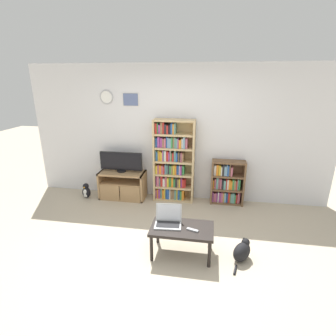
{
  "coord_description": "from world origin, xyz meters",
  "views": [
    {
      "loc": [
        0.67,
        -3.02,
        2.33
      ],
      "look_at": [
        -0.01,
        1.05,
        0.91
      ],
      "focal_mm": 28.0,
      "sensor_mm": 36.0,
      "label": 1
    }
  ],
  "objects_px": {
    "television": "(121,162)",
    "remote_near_laptop": "(192,230)",
    "bookshelf_tall": "(172,162)",
    "laptop": "(168,220)",
    "cat": "(242,251)",
    "tv_stand": "(123,185)",
    "bookshelf_short": "(226,183)",
    "coffee_table": "(182,231)",
    "penguin_figurine": "(86,191)"
  },
  "relations": [
    {
      "from": "bookshelf_tall",
      "to": "remote_near_laptop",
      "type": "height_order",
      "value": "bookshelf_tall"
    },
    {
      "from": "bookshelf_short",
      "to": "cat",
      "type": "xyz_separation_m",
      "value": [
        0.16,
        -1.72,
        -0.27
      ]
    },
    {
      "from": "tv_stand",
      "to": "bookshelf_tall",
      "type": "relative_size",
      "value": 0.57
    },
    {
      "from": "laptop",
      "to": "cat",
      "type": "distance_m",
      "value": 1.08
    },
    {
      "from": "television",
      "to": "bookshelf_tall",
      "type": "height_order",
      "value": "bookshelf_tall"
    },
    {
      "from": "bookshelf_short",
      "to": "laptop",
      "type": "distance_m",
      "value": 1.88
    },
    {
      "from": "bookshelf_tall",
      "to": "coffee_table",
      "type": "bearing_deg",
      "value": -76.86
    },
    {
      "from": "laptop",
      "to": "bookshelf_tall",
      "type": "bearing_deg",
      "value": 92.34
    },
    {
      "from": "penguin_figurine",
      "to": "cat",
      "type": "bearing_deg",
      "value": -26.37
    },
    {
      "from": "bookshelf_short",
      "to": "remote_near_laptop",
      "type": "xyz_separation_m",
      "value": [
        -0.51,
        -1.79,
        0.03
      ]
    },
    {
      "from": "bookshelf_tall",
      "to": "penguin_figurine",
      "type": "xyz_separation_m",
      "value": [
        -1.74,
        -0.24,
        -0.63
      ]
    },
    {
      "from": "bookshelf_tall",
      "to": "laptop",
      "type": "xyz_separation_m",
      "value": [
        0.2,
        -1.66,
        -0.29
      ]
    },
    {
      "from": "television",
      "to": "cat",
      "type": "height_order",
      "value": "television"
    },
    {
      "from": "cat",
      "to": "penguin_figurine",
      "type": "distance_m",
      "value": 3.3
    },
    {
      "from": "coffee_table",
      "to": "cat",
      "type": "relative_size",
      "value": 1.67
    },
    {
      "from": "bookshelf_tall",
      "to": "remote_near_laptop",
      "type": "xyz_separation_m",
      "value": [
        0.55,
        -1.78,
        -0.35
      ]
    },
    {
      "from": "bookshelf_tall",
      "to": "bookshelf_short",
      "type": "distance_m",
      "value": 1.12
    },
    {
      "from": "television",
      "to": "laptop",
      "type": "distance_m",
      "value": 2.02
    },
    {
      "from": "coffee_table",
      "to": "laptop",
      "type": "distance_m",
      "value": 0.24
    },
    {
      "from": "bookshelf_short",
      "to": "remote_near_laptop",
      "type": "height_order",
      "value": "bookshelf_short"
    },
    {
      "from": "bookshelf_short",
      "to": "laptop",
      "type": "relative_size",
      "value": 2.26
    },
    {
      "from": "bookshelf_tall",
      "to": "remote_near_laptop",
      "type": "bearing_deg",
      "value": -72.91
    },
    {
      "from": "tv_stand",
      "to": "television",
      "type": "relative_size",
      "value": 1.07
    },
    {
      "from": "television",
      "to": "remote_near_laptop",
      "type": "height_order",
      "value": "television"
    },
    {
      "from": "laptop",
      "to": "penguin_figurine",
      "type": "height_order",
      "value": "laptop"
    },
    {
      "from": "bookshelf_short",
      "to": "coffee_table",
      "type": "bearing_deg",
      "value": -110.84
    },
    {
      "from": "bookshelf_tall",
      "to": "remote_near_laptop",
      "type": "distance_m",
      "value": 1.89
    },
    {
      "from": "bookshelf_tall",
      "to": "penguin_figurine",
      "type": "distance_m",
      "value": 1.86
    },
    {
      "from": "cat",
      "to": "penguin_figurine",
      "type": "height_order",
      "value": "penguin_figurine"
    },
    {
      "from": "laptop",
      "to": "remote_near_laptop",
      "type": "height_order",
      "value": "laptop"
    },
    {
      "from": "remote_near_laptop",
      "to": "penguin_figurine",
      "type": "relative_size",
      "value": 0.53
    },
    {
      "from": "tv_stand",
      "to": "penguin_figurine",
      "type": "distance_m",
      "value": 0.76
    },
    {
      "from": "cat",
      "to": "remote_near_laptop",
      "type": "bearing_deg",
      "value": -139.73
    },
    {
      "from": "laptop",
      "to": "cat",
      "type": "height_order",
      "value": "laptop"
    },
    {
      "from": "laptop",
      "to": "television",
      "type": "bearing_deg",
      "value": 122.83
    },
    {
      "from": "tv_stand",
      "to": "laptop",
      "type": "distance_m",
      "value": 1.97
    },
    {
      "from": "tv_stand",
      "to": "bookshelf_tall",
      "type": "xyz_separation_m",
      "value": [
        1.0,
        0.11,
        0.5
      ]
    },
    {
      "from": "bookshelf_tall",
      "to": "bookshelf_short",
      "type": "height_order",
      "value": "bookshelf_tall"
    },
    {
      "from": "coffee_table",
      "to": "laptop",
      "type": "height_order",
      "value": "laptop"
    },
    {
      "from": "tv_stand",
      "to": "bookshelf_short",
      "type": "height_order",
      "value": "bookshelf_short"
    },
    {
      "from": "television",
      "to": "bookshelf_short",
      "type": "bearing_deg",
      "value": 2.3
    },
    {
      "from": "coffee_table",
      "to": "laptop",
      "type": "bearing_deg",
      "value": 163.04
    },
    {
      "from": "tv_stand",
      "to": "bookshelf_short",
      "type": "distance_m",
      "value": 2.07
    },
    {
      "from": "cat",
      "to": "tv_stand",
      "type": "bearing_deg",
      "value": 178.41
    },
    {
      "from": "television",
      "to": "remote_near_laptop",
      "type": "bearing_deg",
      "value": -47.56
    },
    {
      "from": "television",
      "to": "penguin_figurine",
      "type": "xyz_separation_m",
      "value": [
        -0.72,
        -0.17,
        -0.62
      ]
    },
    {
      "from": "bookshelf_tall",
      "to": "cat",
      "type": "height_order",
      "value": "bookshelf_tall"
    },
    {
      "from": "television",
      "to": "bookshelf_short",
      "type": "relative_size",
      "value": 0.99
    },
    {
      "from": "bookshelf_tall",
      "to": "laptop",
      "type": "bearing_deg",
      "value": -83.04
    },
    {
      "from": "laptop",
      "to": "remote_near_laptop",
      "type": "xyz_separation_m",
      "value": [
        0.34,
        -0.12,
        -0.05
      ]
    }
  ]
}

